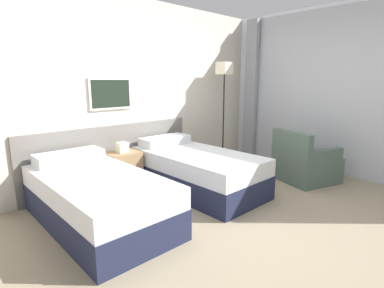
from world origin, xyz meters
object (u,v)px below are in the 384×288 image
(bed_near_window, at_px, (196,170))
(floor_lamp, at_px, (224,81))
(bed_near_door, at_px, (97,198))
(nightstand, at_px, (123,170))
(armchair, at_px, (304,164))

(bed_near_window, bearing_deg, floor_lamp, 25.73)
(bed_near_door, xyz_separation_m, floor_lamp, (2.77, 0.62, 1.24))
(nightstand, height_order, floor_lamp, floor_lamp)
(nightstand, bearing_deg, bed_near_window, -43.91)
(bed_near_door, distance_m, bed_near_window, 1.48)
(floor_lamp, xyz_separation_m, armchair, (0.20, -1.49, -1.26))
(bed_near_window, xyz_separation_m, nightstand, (-0.74, 0.71, -0.00))
(bed_near_door, distance_m, floor_lamp, 3.09)
(bed_near_window, distance_m, nightstand, 1.03)
(bed_near_window, height_order, armchair, armchair)
(bed_near_door, relative_size, nightstand, 2.80)
(bed_near_door, distance_m, armchair, 3.09)
(bed_near_door, relative_size, bed_near_window, 1.00)
(bed_near_window, relative_size, nightstand, 2.80)
(bed_near_window, bearing_deg, bed_near_door, 180.00)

